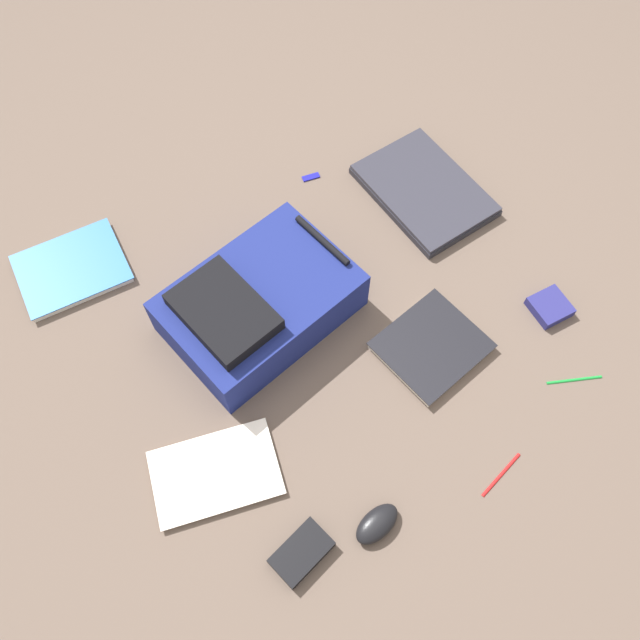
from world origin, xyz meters
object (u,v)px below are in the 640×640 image
at_px(backpack, 258,304).
at_px(pen_blue, 501,475).
at_px(laptop, 424,190).
at_px(usb_stick, 311,177).
at_px(book_manual, 431,346).
at_px(pen_black, 575,379).
at_px(power_brick, 302,553).
at_px(computer_mouse, 377,524).
at_px(earbud_pouch, 550,307).
at_px(book_blue, 216,473).
at_px(book_red, 72,269).

relative_size(backpack, pen_blue, 3.79).
bearing_deg(laptop, usb_stick, -128.88).
height_order(book_manual, pen_black, book_manual).
distance_m(laptop, power_brick, 1.01).
height_order(laptop, computer_mouse, computer_mouse).
distance_m(power_brick, earbud_pouch, 0.85).
distance_m(book_blue, usb_stick, 0.87).
bearing_deg(computer_mouse, backpack, 166.41).
relative_size(book_manual, power_brick, 2.19).
height_order(laptop, power_brick, laptop).
height_order(book_manual, book_red, book_manual).
bearing_deg(backpack, book_red, -133.99).
bearing_deg(pen_black, book_manual, -132.33).
bearing_deg(power_brick, pen_black, 93.17).
distance_m(book_blue, computer_mouse, 0.37).
xyz_separation_m(backpack, book_red, (-0.35, -0.37, -0.06)).
relative_size(book_red, power_brick, 2.15).
distance_m(computer_mouse, power_brick, 0.17).
bearing_deg(usb_stick, backpack, -43.82).
bearing_deg(book_blue, pen_black, 76.77).
height_order(book_red, usb_stick, book_red).
bearing_deg(pen_black, pen_blue, -70.13).
distance_m(laptop, book_blue, 0.94).
xyz_separation_m(book_red, book_blue, (0.66, 0.11, -0.00)).
bearing_deg(usb_stick, laptop, 51.12).
xyz_separation_m(computer_mouse, earbud_pouch, (-0.25, 0.65, -0.01)).
relative_size(book_manual, earbud_pouch, 3.13).
bearing_deg(pen_black, book_red, -132.13).
relative_size(pen_blue, usb_stick, 2.68).
xyz_separation_m(book_red, pen_black, (0.86, 0.95, -0.01)).
bearing_deg(usb_stick, book_blue, -41.99).
distance_m(pen_black, pen_blue, 0.30).
distance_m(backpack, power_brick, 0.58).
bearing_deg(computer_mouse, power_brick, -111.88).
distance_m(backpack, book_manual, 0.43).
relative_size(backpack, pen_black, 3.73).
bearing_deg(backpack, usb_stick, 136.18).
relative_size(book_blue, computer_mouse, 2.81).
distance_m(book_red, pen_blue, 1.17).
height_order(laptop, book_red, laptop).
xyz_separation_m(backpack, pen_blue, (0.61, 0.30, -0.07)).
distance_m(pen_blue, usb_stick, 0.95).
height_order(backpack, usb_stick, backpack).
bearing_deg(computer_mouse, book_red, -171.93).
distance_m(book_blue, pen_black, 0.86).
bearing_deg(book_manual, pen_black, 47.67).
xyz_separation_m(laptop, book_blue, (0.45, -0.83, -0.01)).
distance_m(computer_mouse, pen_black, 0.59).
bearing_deg(power_brick, earbud_pouch, 105.40).
xyz_separation_m(computer_mouse, pen_blue, (0.04, 0.30, -0.01)).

